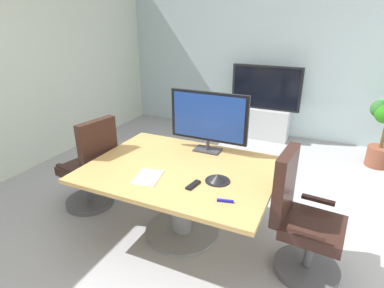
# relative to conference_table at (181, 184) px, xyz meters

# --- Properties ---
(ground_plane) EXTENTS (7.75, 7.75, 0.00)m
(ground_plane) POSITION_rel_conference_table_xyz_m (-0.02, 0.05, -0.56)
(ground_plane) COLOR #99999E
(wall_back_glass_partition) EXTENTS (5.42, 0.10, 2.90)m
(wall_back_glass_partition) POSITION_rel_conference_table_xyz_m (-0.02, 3.42, 0.89)
(wall_back_glass_partition) COLOR #9EB2B7
(wall_back_glass_partition) RESTS_ON ground
(conference_table) EXTENTS (1.76, 1.33, 0.74)m
(conference_table) POSITION_rel_conference_table_xyz_m (0.00, 0.00, 0.00)
(conference_table) COLOR #B2894C
(conference_table) RESTS_ON ground
(office_chair_left) EXTENTS (0.63, 0.61, 1.09)m
(office_chair_left) POSITION_rel_conference_table_xyz_m (-1.14, 0.00, -0.10)
(office_chair_left) COLOR #4C4C51
(office_chair_left) RESTS_ON ground
(office_chair_right) EXTENTS (0.61, 0.59, 1.09)m
(office_chair_right) POSITION_rel_conference_table_xyz_m (1.14, -0.02, -0.10)
(office_chair_right) COLOR #4C4C51
(office_chair_right) RESTS_ON ground
(tv_monitor) EXTENTS (0.84, 0.18, 0.64)m
(tv_monitor) POSITION_rel_conference_table_xyz_m (0.08, 0.49, 0.54)
(tv_monitor) COLOR #333338
(tv_monitor) RESTS_ON conference_table
(wall_display_unit) EXTENTS (1.20, 0.36, 1.31)m
(wall_display_unit) POSITION_rel_conference_table_xyz_m (0.12, 3.07, -0.12)
(wall_display_unit) COLOR #B7BABC
(wall_display_unit) RESTS_ON ground
(conference_phone) EXTENTS (0.22, 0.22, 0.07)m
(conference_phone) POSITION_rel_conference_table_xyz_m (0.41, -0.10, 0.21)
(conference_phone) COLOR black
(conference_phone) RESTS_ON conference_table
(remote_control) EXTENTS (0.08, 0.18, 0.02)m
(remote_control) POSITION_rel_conference_table_xyz_m (0.25, -0.27, 0.19)
(remote_control) COLOR black
(remote_control) RESTS_ON conference_table
(whiteboard_marker) EXTENTS (0.13, 0.05, 0.02)m
(whiteboard_marker) POSITION_rel_conference_table_xyz_m (0.58, -0.39, 0.19)
(whiteboard_marker) COLOR #1919A5
(whiteboard_marker) RESTS_ON conference_table
(paper_notepad) EXTENTS (0.27, 0.34, 0.01)m
(paper_notepad) POSITION_rel_conference_table_xyz_m (-0.18, -0.30, 0.19)
(paper_notepad) COLOR white
(paper_notepad) RESTS_ON conference_table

